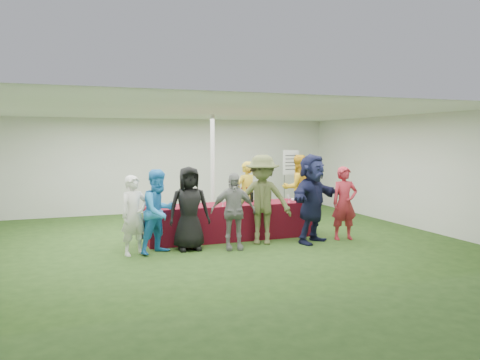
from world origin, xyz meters
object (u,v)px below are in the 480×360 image
object	(u,v)px
dump_bucket	(302,198)
customer_3	(233,211)
wine_list_sign	(291,167)
customer_1	(159,212)
serving_table	(231,221)
customer_2	(189,208)
customer_0	(134,215)
customer_5	(312,198)
staff_back	(298,188)
customer_4	(262,200)
customer_6	(344,203)
staff_pourer	(246,194)

from	to	relation	value
dump_bucket	customer_3	bearing A→B (deg)	-159.05
dump_bucket	wine_list_sign	bearing A→B (deg)	67.62
dump_bucket	customer_3	xyz separation A→B (m)	(-1.86, -0.71, -0.10)
dump_bucket	customer_1	world-z (taller)	customer_1
serving_table	customer_2	distance (m)	1.35
customer_0	wine_list_sign	bearing A→B (deg)	13.62
customer_1	dump_bucket	bearing A→B (deg)	-20.58
customer_3	customer_5	distance (m)	1.72
serving_table	staff_back	bearing A→B (deg)	30.76
dump_bucket	customer_4	world-z (taller)	customer_4
customer_6	serving_table	bearing A→B (deg)	166.31
staff_back	customer_1	xyz separation A→B (m)	(-3.96, -2.11, -0.08)
wine_list_sign	customer_3	xyz separation A→B (m)	(-3.12, -3.78, -0.57)
dump_bucket	customer_1	distance (m)	3.28
wine_list_sign	customer_2	size ratio (longest dim) A/B	1.12
dump_bucket	customer_3	size ratio (longest dim) A/B	0.17
wine_list_sign	customer_4	bearing A→B (deg)	-124.26
wine_list_sign	customer_5	world-z (taller)	customer_5
customer_4	customer_6	size ratio (longest dim) A/B	1.17
wine_list_sign	customer_3	world-z (taller)	wine_list_sign
staff_pourer	customer_3	distance (m)	2.30
customer_4	dump_bucket	bearing A→B (deg)	47.63
customer_2	customer_4	distance (m)	1.51
wine_list_sign	customer_4	size ratio (longest dim) A/B	1.00
customer_5	customer_6	xyz separation A→B (m)	(0.79, 0.03, -0.14)
customer_5	staff_pourer	bearing A→B (deg)	77.91
dump_bucket	customer_6	distance (m)	0.94
staff_back	customer_3	bearing A→B (deg)	44.58
customer_0	customer_4	xyz separation A→B (m)	(2.55, 0.02, 0.17)
customer_1	customer_2	world-z (taller)	customer_2
staff_pourer	customer_0	size ratio (longest dim) A/B	1.08
serving_table	wine_list_sign	distance (m)	4.13
staff_back	customer_1	bearing A→B (deg)	30.91
staff_pourer	customer_4	xyz separation A→B (m)	(-0.34, -1.80, 0.11)
customer_4	customer_6	distance (m)	1.81
customer_0	customer_6	world-z (taller)	customer_6
serving_table	staff_pourer	bearing A→B (deg)	55.48
wine_list_sign	customer_2	world-z (taller)	wine_list_sign
customer_4	customer_0	bearing A→B (deg)	-153.95
dump_bucket	customer_5	bearing A→B (deg)	-101.31
serving_table	wine_list_sign	size ratio (longest dim) A/B	2.00
customer_0	customer_5	xyz separation A→B (m)	(3.55, -0.23, 0.18)
customer_1	customer_5	bearing A→B (deg)	-33.38
customer_2	customer_6	size ratio (longest dim) A/B	1.04
staff_pourer	customer_2	distance (m)	2.58
customer_2	customer_5	bearing A→B (deg)	-3.35
serving_table	staff_pourer	world-z (taller)	staff_pourer
serving_table	wine_list_sign	bearing A→B (deg)	45.20
dump_bucket	customer_5	xyz separation A→B (m)	(-0.14, -0.72, 0.07)
staff_pourer	customer_2	size ratio (longest dim) A/B	0.99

